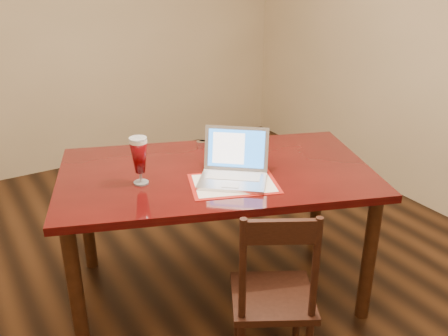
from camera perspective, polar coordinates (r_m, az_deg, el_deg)
ground at (r=3.23m, az=-3.13°, el=-14.74°), size 5.00×5.00×0.00m
room_shell at (r=2.54m, az=-4.06°, el=18.16°), size 4.51×5.01×2.71m
dining_table at (r=2.91m, az=-0.97°, el=-1.96°), size 2.02×1.56×1.10m
dining_chair at (r=2.53m, az=5.69°, el=-14.38°), size 0.54×0.53×0.95m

